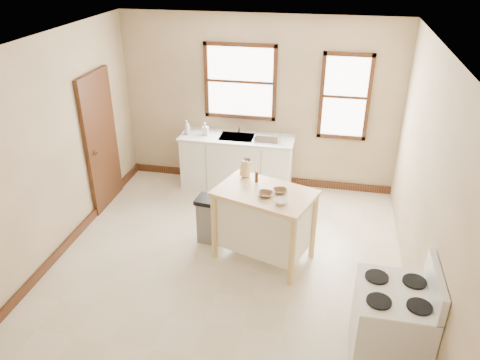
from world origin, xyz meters
The scene contains 23 objects.
floor centered at (0.00, 0.00, 0.00)m, with size 5.00×5.00×0.00m, color beige.
ceiling centered at (0.00, 0.00, 2.80)m, with size 5.00×5.00×0.00m, color white.
wall_back centered at (0.00, 2.50, 1.40)m, with size 4.50×0.04×2.80m, color #CFB288.
wall_left centered at (-2.25, 0.00, 1.40)m, with size 0.04×5.00×2.80m, color #CFB288.
wall_right centered at (2.25, 0.00, 1.40)m, with size 0.04×5.00×2.80m, color #CFB288.
window_main centered at (-0.30, 2.48, 1.75)m, with size 1.17×0.06×1.22m, color black, non-canonical shape.
window_side centered at (1.35, 2.48, 1.60)m, with size 0.77×0.06×1.37m, color black, non-canonical shape.
door_left centered at (-2.21, 1.30, 1.05)m, with size 0.06×0.90×2.10m, color black.
baseboard_back centered at (0.00, 2.47, 0.06)m, with size 4.50×0.04×0.12m, color black.
baseboard_left centered at (-2.22, 0.00, 0.06)m, with size 0.04×5.00×0.12m, color black.
sink_counter centered at (-0.30, 2.20, 0.46)m, with size 1.86×0.62×0.92m, color white, non-canonical shape.
faucet centered at (-0.30, 2.38, 1.03)m, with size 0.03×0.03×0.22m, color silver.
soap_bottle_a centered at (-1.12, 2.15, 1.04)m, with size 0.09×0.09×0.23m, color #B2B2B2.
soap_bottle_b centered at (-0.82, 2.19, 1.02)m, with size 0.09×0.10×0.21m, color #B2B2B2.
dish_rack centered at (0.21, 2.13, 0.97)m, with size 0.40×0.30×0.10m, color silver, non-canonical shape.
kitchen_island centered at (0.45, 0.35, 0.49)m, with size 1.20×0.76×0.98m, color #DCBE81, non-canonical shape.
knife_block centered at (0.13, 0.72, 1.08)m, with size 0.10×0.10×0.20m, color tan, non-canonical shape.
pepper_grinder centered at (0.30, 0.59, 1.06)m, with size 0.04×0.04×0.15m, color #3F2210.
bowl_a centered at (0.47, 0.24, 1.01)m, with size 0.19×0.19×0.05m, color brown.
bowl_b centered at (0.63, 0.36, 1.00)m, with size 0.17×0.17×0.04m, color brown.
bowl_c centered at (0.68, 0.10, 1.01)m, with size 0.16×0.16×0.05m, color white.
trash_bin centered at (-0.34, 0.58, 0.34)m, with size 0.35×0.29×0.67m, color slate, non-canonical shape.
gas_stove centered at (1.90, -1.17, 0.60)m, with size 0.74×0.75×1.19m, color silver, non-canonical shape.
Camera 1 is at (1.16, -4.69, 3.77)m, focal length 35.00 mm.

